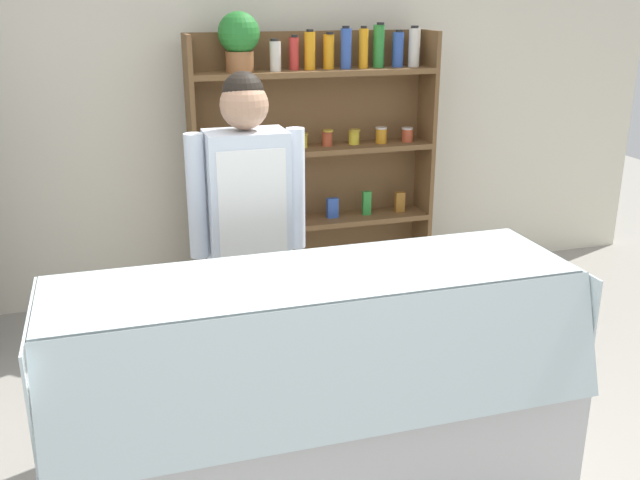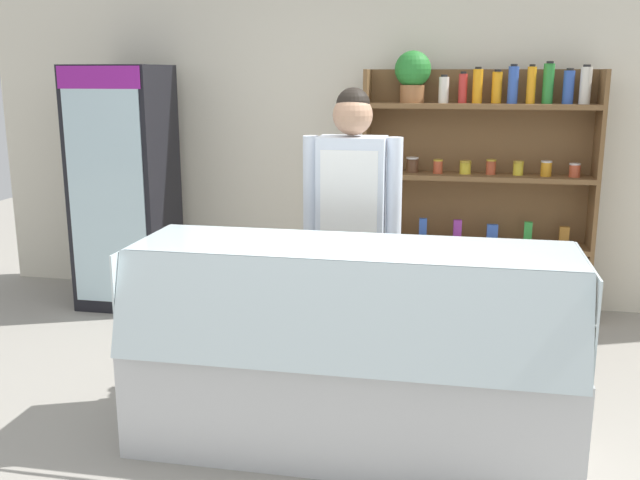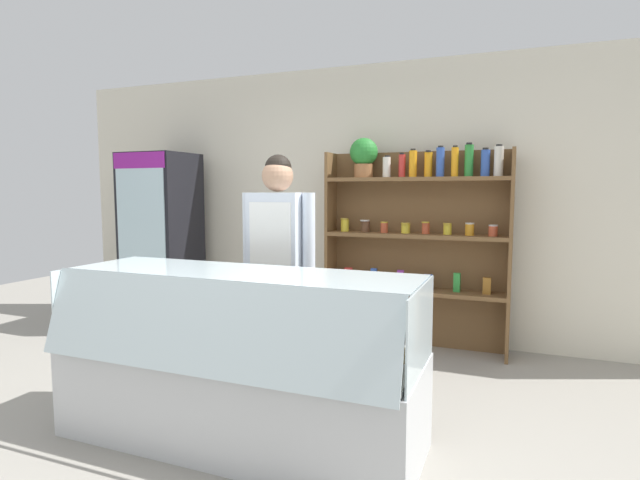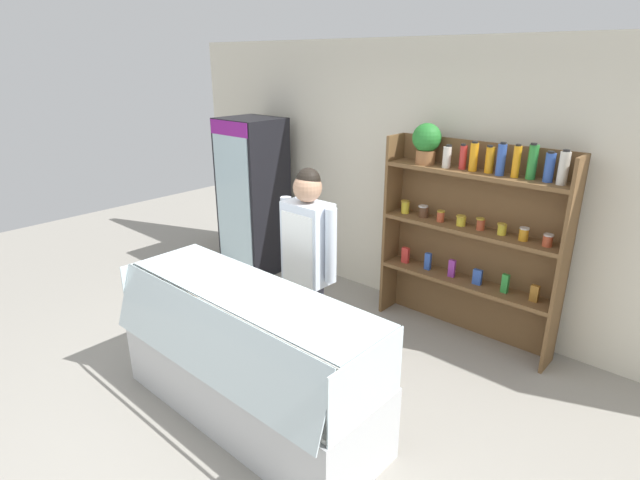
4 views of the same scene
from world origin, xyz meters
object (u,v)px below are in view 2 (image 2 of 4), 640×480
object	(u,v)px
deli_display_case	(350,384)
shop_clerk	(352,212)
drinks_fridge	(125,188)
shelving_unit	(471,169)

from	to	relation	value
deli_display_case	shop_clerk	world-z (taller)	shop_clerk
drinks_fridge	shelving_unit	xyz separation A→B (m)	(2.64, 0.26, 0.18)
deli_display_case	shop_clerk	xyz separation A→B (m)	(-0.11, 0.76, 0.71)
shelving_unit	shop_clerk	size ratio (longest dim) A/B	1.13
drinks_fridge	shelving_unit	distance (m)	2.66
drinks_fridge	deli_display_case	xyz separation A→B (m)	(2.06, -1.88, -0.62)
deli_display_case	drinks_fridge	bearing A→B (deg)	137.64
shelving_unit	deli_display_case	world-z (taller)	shelving_unit
drinks_fridge	deli_display_case	world-z (taller)	drinks_fridge
shelving_unit	shop_clerk	distance (m)	1.55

